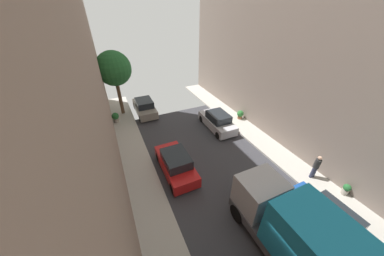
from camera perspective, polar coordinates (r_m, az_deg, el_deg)
name	(u,v)px	position (r m, az deg, el deg)	size (l,w,h in m)	color
sidewalk_right	(366,223)	(14.48, 42.13, -20.16)	(2.00, 44.00, 0.15)	#B7B2A8
parked_car_left_3	(176,164)	(13.19, -4.77, -10.45)	(1.78, 4.20, 1.57)	red
parked_car_left_4	(145,107)	(20.72, -13.82, 6.00)	(1.78, 4.20, 1.57)	gray
parked_car_right_2	(327,220)	(12.52, 34.97, -21.36)	(1.78, 4.20, 1.57)	#194799
parked_car_right_3	(217,121)	(17.77, 7.49, 2.01)	(1.78, 4.20, 1.57)	silver
delivery_truck	(304,242)	(9.93, 30.25, -27.15)	(2.26, 6.60, 3.38)	#4C4C51
pedestrian	(316,166)	(14.75, 32.80, -9.45)	(0.40, 0.36, 1.72)	#2D334C
street_tree_0	(114,69)	(19.85, -22.10, 15.87)	(3.17, 3.17, 6.19)	brown
potted_plant_2	(240,114)	(19.55, 14.06, 3.95)	(0.64, 0.64, 0.86)	brown
potted_plant_3	(346,189)	(15.00, 38.66, -13.91)	(0.41, 0.41, 0.74)	#B2A899
potted_plant_5	(116,117)	(19.80, -21.64, 3.01)	(0.65, 0.65, 0.94)	#B2A899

